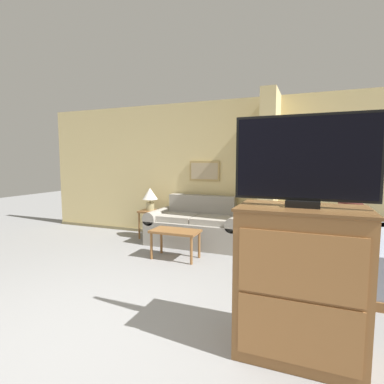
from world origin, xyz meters
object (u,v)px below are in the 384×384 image
at_px(tv, 304,161).
at_px(backpack, 350,217).
at_px(couch, 197,226).
at_px(coffee_table, 175,234).
at_px(table_lamp, 150,196).
at_px(bed, 356,254).
at_px(tv_dresser, 300,282).

xyz_separation_m(tv, backpack, (0.53, 1.87, -0.71)).
bearing_deg(couch, coffee_table, -90.61).
height_order(table_lamp, backpack, backpack).
distance_m(coffee_table, table_lamp, 1.44).
bearing_deg(tv, coffee_table, 137.01).
height_order(couch, bed, couch).
bearing_deg(table_lamp, bed, -11.17).
relative_size(coffee_table, tv, 0.73).
bearing_deg(backpack, tv, -105.79).
bearing_deg(tv, bed, 72.33).
xyz_separation_m(tv_dresser, tv, (0.00, 0.00, 0.92)).
bearing_deg(tv, backpack, 74.21).
xyz_separation_m(table_lamp, backpack, (3.35, -0.80, -0.04)).
height_order(couch, backpack, backpack).
xyz_separation_m(coffee_table, tv, (1.84, -1.71, 1.11)).
height_order(table_lamp, tv_dresser, tv_dresser).
distance_m(couch, bed, 2.54).
distance_m(coffee_table, tv_dresser, 2.52).
relative_size(couch, tv_dresser, 1.50).
bearing_deg(coffee_table, table_lamp, 135.74).
xyz_separation_m(couch, tv_dresser, (1.83, -2.61, 0.26)).
relative_size(table_lamp, tv, 0.43).
height_order(coffee_table, tv_dresser, tv_dresser).
bearing_deg(tv, tv_dresser, -90.00).
relative_size(tv, bed, 0.50).
xyz_separation_m(coffee_table, table_lamp, (-0.98, 0.95, 0.44)).
relative_size(table_lamp, tv_dresser, 0.38).
height_order(table_lamp, bed, table_lamp).
bearing_deg(table_lamp, couch, -3.41).
bearing_deg(table_lamp, tv, -43.43).
bearing_deg(table_lamp, tv_dresser, -43.44).
bearing_deg(bed, coffee_table, -173.74).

